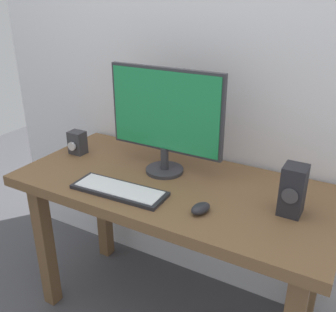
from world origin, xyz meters
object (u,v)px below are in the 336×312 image
speaker_right (293,190)px  audio_controller (77,143)px  desk (173,204)px  monitor (165,116)px  mouse (201,208)px  keyboard_primary (119,190)px

speaker_right → audio_controller: bearing=177.7°
desk → audio_controller: bearing=176.0°
monitor → speaker_right: size_ratio=2.81×
mouse → speaker_right: (0.29, 0.16, 0.08)m
mouse → speaker_right: speaker_right is taller
monitor → keyboard_primary: (-0.07, -0.27, -0.26)m
desk → audio_controller: 0.61m
speaker_right → audio_controller: size_ratio=1.64×
mouse → audio_controller: size_ratio=0.75×
desk → audio_controller: size_ratio=11.89×
keyboard_primary → mouse: mouse is taller
desk → mouse: mouse is taller
keyboard_primary → speaker_right: bearing=15.7°
mouse → speaker_right: 0.34m
monitor → speaker_right: monitor is taller
monitor → mouse: (0.30, -0.25, -0.25)m
keyboard_primary → desk: bearing=50.6°
keyboard_primary → audio_controller: 0.49m
monitor → speaker_right: (0.59, -0.09, -0.17)m
desk → mouse: (0.21, -0.17, 0.13)m
desk → audio_controller: (-0.58, 0.04, 0.17)m
keyboard_primary → speaker_right: speaker_right is taller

